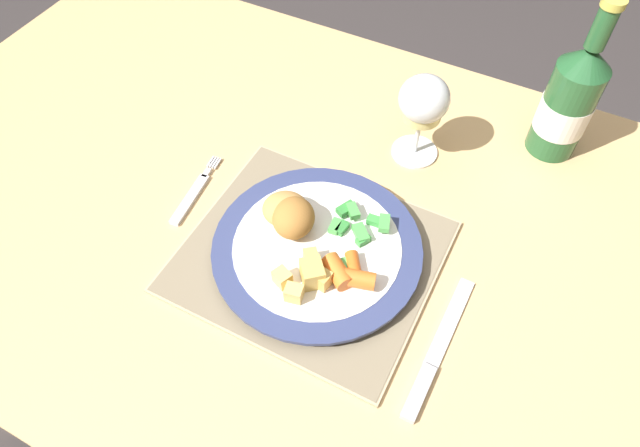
% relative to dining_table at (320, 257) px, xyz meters
% --- Properties ---
extents(ground_plane, '(6.00, 6.00, 0.00)m').
position_rel_dining_table_xyz_m(ground_plane, '(0.00, 0.00, -0.65)').
color(ground_plane, '#383333').
extents(dining_table, '(1.41, 0.82, 0.74)m').
position_rel_dining_table_xyz_m(dining_table, '(0.00, 0.00, 0.00)').
color(dining_table, tan).
rests_on(dining_table, ground).
extents(placemat, '(0.32, 0.29, 0.01)m').
position_rel_dining_table_xyz_m(placemat, '(0.02, -0.06, 0.09)').
color(placemat, tan).
rests_on(placemat, dining_table).
extents(dinner_plate, '(0.27, 0.27, 0.02)m').
position_rel_dining_table_xyz_m(dinner_plate, '(0.02, -0.05, 0.11)').
color(dinner_plate, white).
rests_on(dinner_plate, placemat).
extents(breaded_croquettes, '(0.09, 0.09, 0.04)m').
position_rel_dining_table_xyz_m(breaded_croquettes, '(-0.02, -0.04, 0.14)').
color(breaded_croquettes, '#A87033').
rests_on(breaded_croquettes, dinner_plate).
extents(green_beans_pile, '(0.08, 0.11, 0.02)m').
position_rel_dining_table_xyz_m(green_beans_pile, '(0.06, -0.01, 0.12)').
color(green_beans_pile, green).
rests_on(green_beans_pile, dinner_plate).
extents(glazed_carrots, '(0.08, 0.06, 0.02)m').
position_rel_dining_table_xyz_m(glazed_carrots, '(0.08, -0.08, 0.13)').
color(glazed_carrots, orange).
rests_on(glazed_carrots, dinner_plate).
extents(fork, '(0.03, 0.14, 0.01)m').
position_rel_dining_table_xyz_m(fork, '(-0.18, -0.04, 0.09)').
color(fork, silver).
rests_on(fork, dining_table).
extents(table_knife, '(0.02, 0.20, 0.01)m').
position_rel_dining_table_xyz_m(table_knife, '(0.21, -0.12, 0.09)').
color(table_knife, silver).
rests_on(table_knife, dining_table).
extents(wine_glass, '(0.07, 0.07, 0.14)m').
position_rel_dining_table_xyz_m(wine_glass, '(0.07, 0.18, 0.19)').
color(wine_glass, silver).
rests_on(wine_glass, dining_table).
extents(bottle, '(0.07, 0.07, 0.25)m').
position_rel_dining_table_xyz_m(bottle, '(0.25, 0.29, 0.18)').
color(bottle, '#23562D').
rests_on(bottle, dining_table).
extents(roast_potatoes, '(0.07, 0.08, 0.03)m').
position_rel_dining_table_xyz_m(roast_potatoes, '(0.04, -0.11, 0.13)').
color(roast_potatoes, '#E5BC66').
rests_on(roast_potatoes, dinner_plate).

